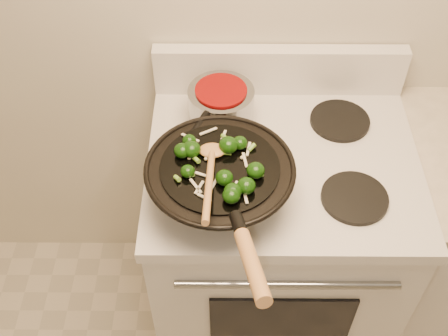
{
  "coord_description": "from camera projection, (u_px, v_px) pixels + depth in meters",
  "views": [
    {
      "loc": [
        -0.32,
        0.08,
        2.1
      ],
      "look_at": [
        -0.33,
        1.04,
        1.02
      ],
      "focal_mm": 45.0,
      "sensor_mm": 36.0,
      "label": 1
    }
  ],
  "objects": [
    {
      "name": "stove",
      "position": [
        273.0,
        246.0,
        1.94
      ],
      "size": [
        0.78,
        0.67,
        1.08
      ],
      "color": "silver",
      "rests_on": "ground"
    },
    {
      "name": "saucepan",
      "position": [
        221.0,
        105.0,
        1.65
      ],
      "size": [
        0.19,
        0.3,
        0.11
      ],
      "color": "gray",
      "rests_on": "stove"
    },
    {
      "name": "stirfry",
      "position": [
        221.0,
        165.0,
        1.39
      ],
      "size": [
        0.23,
        0.27,
        0.04
      ],
      "color": "black",
      "rests_on": "wok"
    },
    {
      "name": "wok",
      "position": [
        220.0,
        181.0,
        1.44
      ],
      "size": [
        0.39,
        0.63,
        0.24
      ],
      "color": "black",
      "rests_on": "stove"
    },
    {
      "name": "wooden_spoon",
      "position": [
        210.0,
        169.0,
        1.36
      ],
      "size": [
        0.07,
        0.31,
        0.09
      ],
      "color": "#B67E47",
      "rests_on": "wok"
    }
  ]
}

